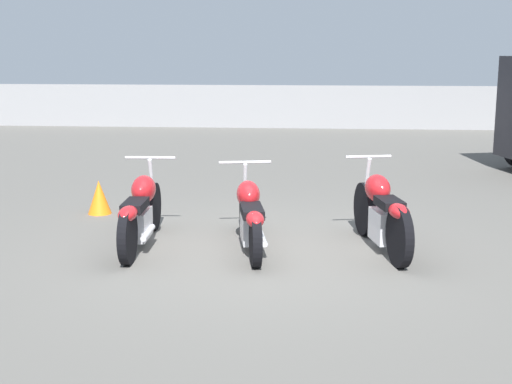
{
  "coord_description": "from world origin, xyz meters",
  "views": [
    {
      "loc": [
        0.7,
        -7.94,
        2.36
      ],
      "look_at": [
        0.0,
        0.42,
        0.65
      ],
      "focal_mm": 50.0,
      "sensor_mm": 36.0,
      "label": 1
    }
  ],
  "objects": [
    {
      "name": "ground_plane",
      "position": [
        0.0,
        0.0,
        0.0
      ],
      "size": [
        60.0,
        60.0,
        0.0
      ],
      "primitive_type": "plane",
      "color": "#5B5954"
    },
    {
      "name": "motorcycle_slot_2",
      "position": [
        1.49,
        0.28,
        0.45
      ],
      "size": [
        0.69,
        2.01,
        1.05
      ],
      "rotation": [
        0.0,
        0.0,
        0.22
      ],
      "color": "black",
      "rests_on": "ground_plane"
    },
    {
      "name": "motorcycle_slot_0",
      "position": [
        -1.37,
        0.23,
        0.43
      ],
      "size": [
        0.65,
        2.15,
        0.99
      ],
      "rotation": [
        0.0,
        0.0,
        0.04
      ],
      "color": "black",
      "rests_on": "ground_plane"
    },
    {
      "name": "fence_back",
      "position": [
        0.0,
        13.09,
        0.63
      ],
      "size": [
        40.0,
        0.04,
        1.26
      ],
      "color": "gray",
      "rests_on": "ground_plane"
    },
    {
      "name": "motorcycle_slot_1",
      "position": [
        -0.06,
        0.23,
        0.41
      ],
      "size": [
        0.71,
        2.09,
        0.95
      ],
      "rotation": [
        0.0,
        0.0,
        0.18
      ],
      "color": "black",
      "rests_on": "ground_plane"
    },
    {
      "name": "traffic_cone_near",
      "position": [
        -2.38,
        1.86,
        0.24
      ],
      "size": [
        0.34,
        0.34,
        0.48
      ],
      "color": "orange",
      "rests_on": "ground_plane"
    }
  ]
}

